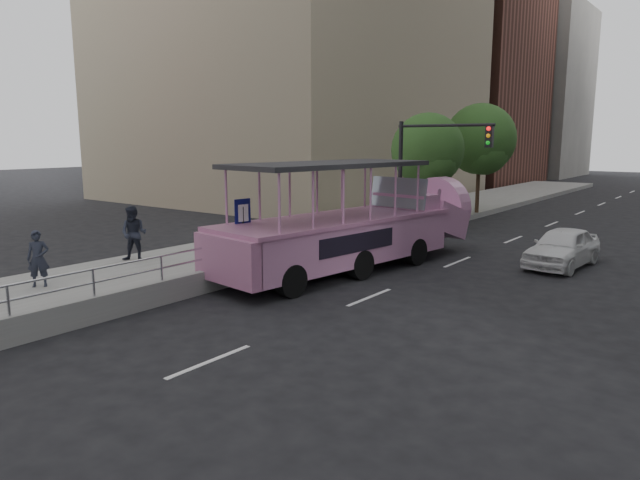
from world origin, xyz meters
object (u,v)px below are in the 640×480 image
pedestrian_near (38,258)px  street_tree_near (429,152)px  duck_boat (359,229)px  pedestrian_mid (134,234)px  parking_sign (243,230)px  street_tree_far (481,142)px  traffic_signal (425,162)px  car (562,247)px

pedestrian_near → street_tree_near: size_ratio=0.28×
duck_boat → pedestrian_mid: 7.76m
pedestrian_near → parking_sign: bearing=-1.9°
street_tree_near → street_tree_far: 6.02m
street_tree_far → traffic_signal: bearing=-81.6°
street_tree_far → pedestrian_near: bearing=-98.3°
car → street_tree_near: 9.26m
pedestrian_near → traffic_signal: traffic_signal is taller
parking_sign → duck_boat: bearing=68.6°
street_tree_near → street_tree_far: street_tree_far is taller
duck_boat → pedestrian_mid: (-5.99, -4.94, -0.13)m
duck_boat → car: (5.63, 4.48, -0.68)m
duck_boat → pedestrian_near: duck_boat is taller
duck_boat → pedestrian_mid: bearing=-140.5°
pedestrian_near → street_tree_far: (3.43, 23.56, 3.20)m
car → parking_sign: 11.22m
parking_sign → street_tree_far: 19.11m
duck_boat → street_tree_far: (-1.69, 14.87, 2.93)m
parking_sign → pedestrian_mid: bearing=-168.7°
duck_boat → street_tree_far: size_ratio=1.77×
pedestrian_mid → parking_sign: bearing=-21.4°
parking_sign → street_tree_near: bearing=91.3°
pedestrian_near → pedestrian_mid: (-0.86, 3.75, 0.14)m
traffic_signal → street_tree_near: bearing=115.0°
parking_sign → traffic_signal: bearing=82.2°
duck_boat → street_tree_near: 9.39m
duck_boat → car: 7.23m
duck_boat → traffic_signal: traffic_signal is taller
duck_boat → pedestrian_near: 10.09m
duck_boat → street_tree_near: street_tree_near is taller
car → parking_sign: size_ratio=1.54×
car → street_tree_near: size_ratio=0.71×
pedestrian_near → traffic_signal: size_ratio=0.31×
pedestrian_near → pedestrian_mid: 3.85m
parking_sign → street_tree_far: (-0.10, 18.93, 2.63)m
street_tree_near → traffic_signal: bearing=-65.0°
street_tree_near → car: bearing=-30.3°
traffic_signal → street_tree_far: size_ratio=0.81×
pedestrian_mid → street_tree_far: (4.30, 19.81, 3.06)m
duck_boat → car: duck_boat is taller
car → pedestrian_near: size_ratio=2.51×
parking_sign → pedestrian_near: bearing=-127.4°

